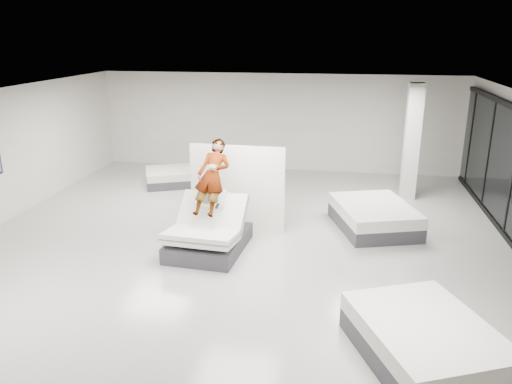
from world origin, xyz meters
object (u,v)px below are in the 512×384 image
flat_bed_right_far (374,216)px  column (412,142)px  remote (217,206)px  person (212,190)px  flat_bed_right_near (425,341)px  divider_panel (237,188)px  hero_bed (208,235)px  flat_bed_left_far (175,177)px

flat_bed_right_far → column: column is taller
remote → flat_bed_right_far: 3.92m
person → flat_bed_right_near: person is taller
divider_panel → column: column is taller
flat_bed_right_far → person: bearing=-155.8°
hero_bed → flat_bed_right_near: (3.98, -3.12, -0.07)m
flat_bed_left_far → column: bearing=-1.3°
flat_bed_left_far → person: bearing=-61.6°
flat_bed_right_near → flat_bed_left_far: (-6.26, 7.70, -0.06)m
remote → divider_panel: divider_panel is taller
hero_bed → flat_bed_right_far: hero_bed is taller
remote → hero_bed: bearing=175.3°
hero_bed → flat_bed_right_far: 4.03m
person → column: column is taller
hero_bed → flat_bed_left_far: hero_bed is taller
hero_bed → column: bearing=44.0°
hero_bed → remote: bearing=-9.0°
person → remote: 0.47m
hero_bed → person: (0.03, 0.33, 0.89)m
flat_bed_left_far → column: 7.00m
flat_bed_right_near → column: 7.68m
person → remote: size_ratio=12.49×
remote → flat_bed_right_far: bearing=34.7°
hero_bed → flat_bed_left_far: 5.12m
divider_panel → flat_bed_left_far: bearing=131.0°
hero_bed → person: bearing=85.7°
person → flat_bed_right_far: person is taller
remote → divider_panel: size_ratio=0.06×
column → flat_bed_left_far: bearing=178.7°
divider_panel → column: (4.23, 3.11, 0.59)m
flat_bed_right_far → hero_bed: bearing=-151.6°
hero_bed → remote: (0.22, -0.03, 0.67)m
remote → divider_panel: (0.14, 1.35, -0.03)m
column → divider_panel: bearing=-143.6°
flat_bed_right_far → flat_bed_left_far: bearing=155.3°
hero_bed → flat_bed_right_near: bearing=-38.1°
divider_panel → column: size_ratio=0.70×
person → flat_bed_right_near: 5.34m
flat_bed_left_far → flat_bed_right_far: bearing=-24.7°
column → hero_bed: bearing=-136.0°
hero_bed → divider_panel: 1.51m
column → remote: bearing=-134.4°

